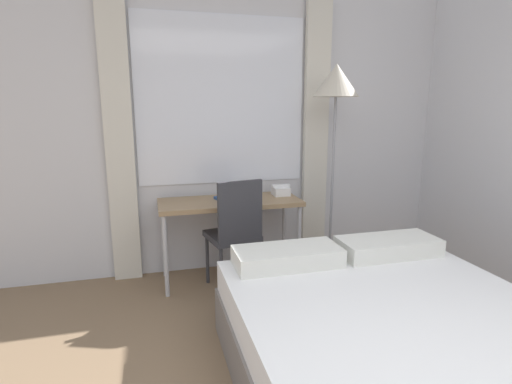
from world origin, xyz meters
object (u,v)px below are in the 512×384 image
telephone (281,191)px  book (233,198)px  desk (230,207)px  desk_chair (235,229)px  standing_lamp (336,92)px  bed (400,354)px

telephone → book: telephone is taller
desk → desk_chair: desk_chair is taller
desk → standing_lamp: 1.37m
desk_chair → telephone: 0.64m
bed → desk_chair: bearing=111.1°
desk_chair → telephone: (0.50, 0.32, 0.23)m
standing_lamp → desk_chair: bearing=-172.4°
desk → book: size_ratio=3.86×
desk → desk_chair: size_ratio=1.27×
standing_lamp → telephone: bearing=155.8°
desk → telephone: 0.52m
standing_lamp → desk: bearing=172.6°
desk → desk_chair: bearing=-91.1°
standing_lamp → telephone: standing_lamp is taller
desk_chair → book: (0.03, 0.27, 0.20)m
bed → standing_lamp: (0.35, 1.62, 1.41)m
standing_lamp → telephone: (-0.43, 0.19, -0.89)m
desk → bed: bearing=-71.8°
standing_lamp → telephone: size_ratio=11.48×
bed → telephone: telephone is taller
book → bed: bearing=-72.9°
desk_chair → bed: 1.63m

